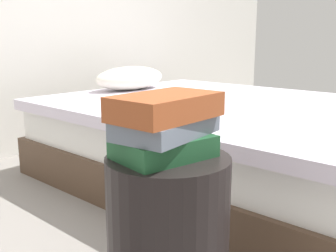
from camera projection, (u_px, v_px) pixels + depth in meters
bed at (224, 140)px, 2.33m from camera, size 1.60×2.05×0.62m
side_table at (168, 245)px, 1.11m from camera, size 0.33×0.33×0.51m
book_forest at (164, 147)px, 1.05m from camera, size 0.26×0.20×0.06m
book_slate at (168, 127)px, 1.04m from camera, size 0.30×0.21×0.05m
book_rust at (166, 107)px, 1.02m from camera, size 0.29×0.19×0.06m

